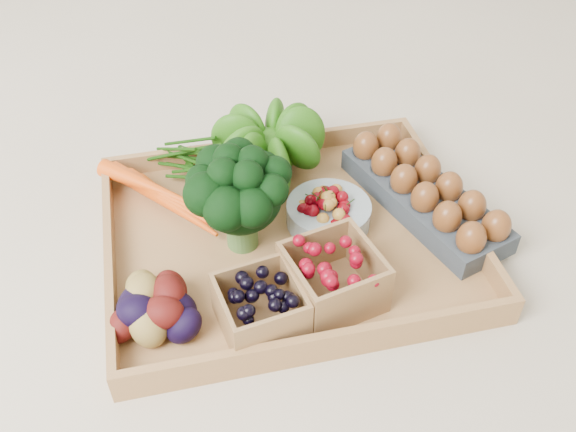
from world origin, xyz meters
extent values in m
plane|color=beige|center=(0.00, 0.00, 0.00)|extent=(4.00, 4.00, 0.00)
cube|color=#AD7C48|center=(0.00, 0.00, 0.01)|extent=(0.55, 0.45, 0.01)
sphere|color=#20590E|center=(0.01, 0.18, 0.08)|extent=(0.13, 0.13, 0.13)
cylinder|color=#8C9EA5|center=(0.07, 0.02, 0.03)|extent=(0.13, 0.13, 0.04)
cube|color=#394048|center=(0.23, 0.02, 0.03)|extent=(0.20, 0.33, 0.04)
cube|color=black|center=(-0.07, -0.16, 0.05)|extent=(0.12, 0.12, 0.07)
cube|color=maroon|center=(0.03, -0.13, 0.06)|extent=(0.14, 0.14, 0.08)
camera|label=1|loc=(-0.16, -0.70, 0.71)|focal=40.00mm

